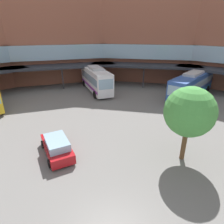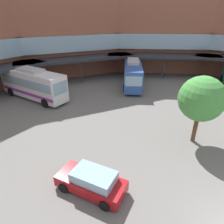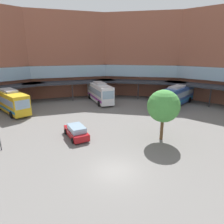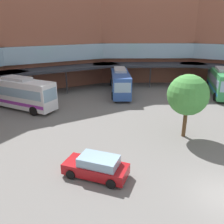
{
  "view_description": "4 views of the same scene",
  "coord_description": "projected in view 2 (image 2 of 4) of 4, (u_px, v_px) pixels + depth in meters",
  "views": [
    {
      "loc": [
        1.22,
        -6.05,
        9.44
      ],
      "look_at": [
        -2.57,
        12.58,
        1.26
      ],
      "focal_mm": 30.83,
      "sensor_mm": 36.0,
      "label": 1
    },
    {
      "loc": [
        -8.4,
        -2.77,
        10.1
      ],
      "look_at": [
        -1.26,
        12.76,
        1.56
      ],
      "focal_mm": 31.59,
      "sensor_mm": 36.0,
      "label": 2
    },
    {
      "loc": [
        2.67,
        -14.72,
        9.85
      ],
      "look_at": [
        -2.82,
        12.89,
        1.29
      ],
      "focal_mm": 31.92,
      "sensor_mm": 36.0,
      "label": 3
    },
    {
      "loc": [
        -11.86,
        -6.38,
        9.74
      ],
      "look_at": [
        0.06,
        13.76,
        1.17
      ],
      "focal_mm": 37.58,
      "sensor_mm": 36.0,
      "label": 4
    }
  ],
  "objects": [
    {
      "name": "station_building",
      "position": [
        100.0,
        30.0,
        21.12
      ],
      "size": [
        74.21,
        45.51,
        17.92
      ],
      "color": "#93543F",
      "rests_on": "ground"
    },
    {
      "name": "bus_0",
      "position": [
        133.0,
        72.0,
        31.06
      ],
      "size": [
        7.98,
        11.69,
        3.74
      ],
      "rotation": [
        0.0,
        0.0,
        4.21
      ],
      "color": "#2D519E",
      "rests_on": "ground"
    },
    {
      "name": "bus_5",
      "position": [
        33.0,
        84.0,
        25.42
      ],
      "size": [
        7.48,
        9.86,
        4.0
      ],
      "rotation": [
        0.0,
        0.0,
        5.28
      ],
      "color": "white",
      "rests_on": "ground"
    },
    {
      "name": "parked_car",
      "position": [
        92.0,
        181.0,
        12.26
      ],
      "size": [
        4.18,
        4.55,
        1.53
      ],
      "rotation": [
        0.0,
        0.0,
        2.26
      ],
      "color": "#A51419",
      "rests_on": "ground"
    },
    {
      "name": "plaza_tree",
      "position": [
        201.0,
        99.0,
        15.68
      ],
      "size": [
        3.67,
        3.67,
        5.86
      ],
      "color": "brown",
      "rests_on": "ground"
    }
  ]
}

